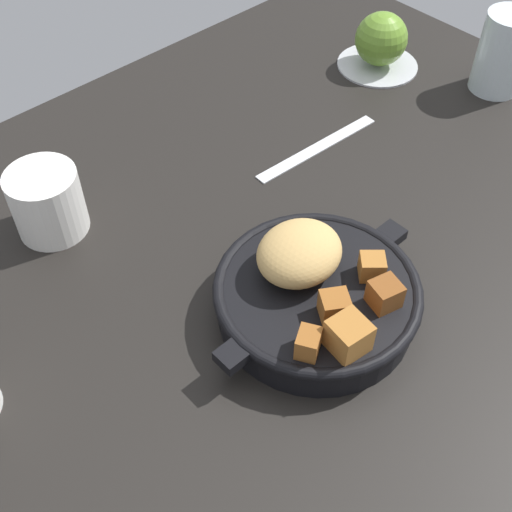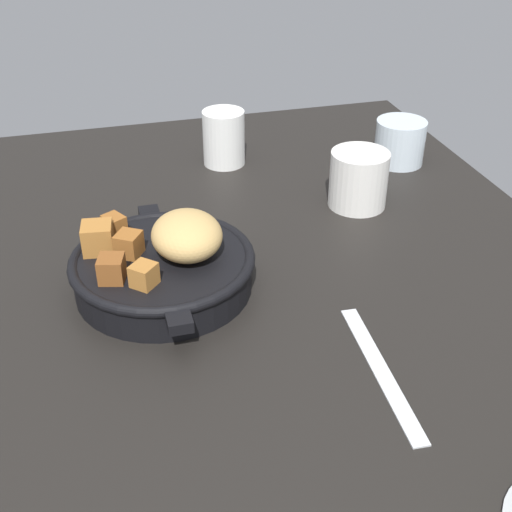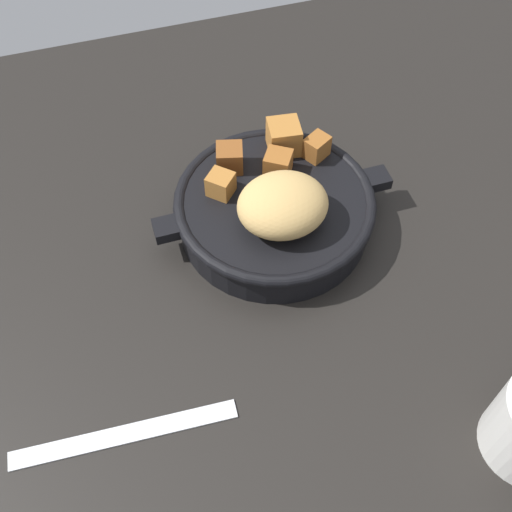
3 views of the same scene
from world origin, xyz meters
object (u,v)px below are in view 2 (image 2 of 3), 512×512
object	(u,v)px
cast_iron_skillet	(164,264)
ceramic_mug_white	(359,179)
butter_knife	(381,370)
water_glass_short	(400,142)
white_creamer_pitcher	(224,138)

from	to	relation	value
cast_iron_skillet	ceramic_mug_white	distance (cm)	30.28
cast_iron_skillet	ceramic_mug_white	xyz separation A→B (cm)	(-12.53, 27.55, 0.71)
butter_knife	ceramic_mug_white	size ratio (longest dim) A/B	2.45
butter_knife	ceramic_mug_white	world-z (taller)	ceramic_mug_white
cast_iron_skillet	butter_knife	distance (cm)	25.53
water_glass_short	ceramic_mug_white	bearing A→B (deg)	-45.35
cast_iron_skillet	ceramic_mug_white	bearing A→B (deg)	114.45
water_glass_short	white_creamer_pitcher	world-z (taller)	white_creamer_pitcher
butter_knife	white_creamer_pitcher	distance (cm)	49.05
cast_iron_skillet	white_creamer_pitcher	world-z (taller)	cast_iron_skillet
cast_iron_skillet	water_glass_short	xyz separation A→B (cm)	(-23.59, 38.75, 0.22)
cast_iron_skillet	water_glass_short	bearing A→B (deg)	121.33
cast_iron_skillet	butter_knife	xyz separation A→B (cm)	(18.64, 17.21, -2.87)
cast_iron_skillet	butter_knife	bearing A→B (deg)	42.72
white_creamer_pitcher	water_glass_short	bearing A→B (deg)	75.58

